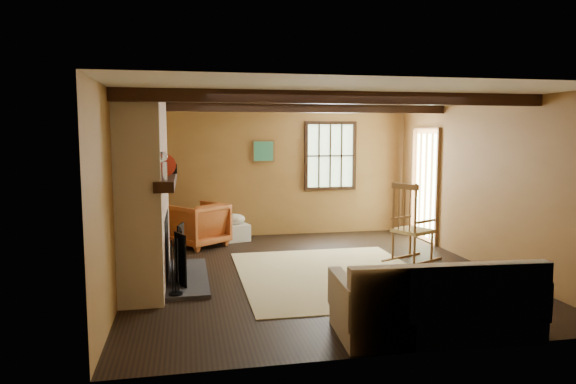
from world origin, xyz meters
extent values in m
plane|color=black|center=(0.00, 0.00, 0.00)|extent=(5.50, 5.50, 0.00)
cube|color=olive|center=(0.00, 2.75, 1.20)|extent=(5.00, 0.02, 2.40)
cube|color=olive|center=(0.00, -2.75, 1.20)|extent=(5.00, 0.02, 2.40)
cube|color=olive|center=(-2.50, 0.00, 1.20)|extent=(0.02, 5.50, 2.40)
cube|color=olive|center=(2.50, 0.00, 1.20)|extent=(0.02, 5.50, 2.40)
cube|color=silver|center=(0.00, 0.00, 2.40)|extent=(5.00, 5.50, 0.02)
cube|color=black|center=(0.00, -1.20, 2.33)|extent=(5.00, 0.12, 0.14)
cube|color=black|center=(0.00, 1.20, 2.33)|extent=(5.00, 0.12, 0.14)
cube|color=black|center=(1.00, 2.72, 1.50)|extent=(1.02, 0.06, 1.32)
cube|color=#B7D6A4|center=(1.00, 2.75, 1.50)|extent=(0.90, 0.01, 1.20)
cube|color=black|center=(1.00, 2.73, 1.50)|extent=(0.90, 0.03, 0.02)
cube|color=brown|center=(2.47, 1.70, 1.00)|extent=(0.06, 1.00, 2.06)
cube|color=#B7D6A4|center=(2.50, 1.70, 1.00)|extent=(0.01, 0.80, 1.85)
cube|color=brown|center=(-0.30, 2.72, 1.60)|extent=(0.42, 0.03, 0.42)
cube|color=#257167|center=(-0.30, 2.71, 1.60)|extent=(0.36, 0.01, 0.36)
cube|color=brown|center=(-2.25, 0.00, 1.20)|extent=(0.50, 2.20, 2.40)
cube|color=black|center=(-2.18, 0.00, 0.45)|extent=(0.38, 1.00, 0.85)
cube|color=#35353A|center=(-1.75, 0.00, 0.03)|extent=(0.55, 1.80, 0.05)
cube|color=black|center=(-1.97, 0.00, 1.35)|extent=(0.22, 2.30, 0.12)
cube|color=black|center=(-1.82, -0.43, 0.38)|extent=(0.15, 0.31, 0.66)
cube|color=black|center=(-1.82, -0.09, 0.38)|extent=(0.05, 0.33, 0.66)
cube|color=black|center=(-1.82, 0.25, 0.38)|extent=(0.09, 0.32, 0.66)
cylinder|color=black|center=(-1.88, -0.80, 0.06)|extent=(0.16, 0.16, 0.02)
cylinder|color=black|center=(-1.91, -0.83, 0.38)|extent=(0.01, 0.01, 0.66)
cylinder|color=black|center=(-1.88, -0.80, 0.38)|extent=(0.01, 0.01, 0.66)
cylinder|color=black|center=(-1.85, -0.77, 0.38)|extent=(0.01, 0.01, 0.66)
cylinder|color=white|center=(-1.98, -0.93, 1.51)|extent=(0.09, 0.09, 0.21)
sphere|color=white|center=(-1.98, -0.93, 1.67)|extent=(0.11, 0.11, 0.11)
cylinder|color=#B62614|center=(-1.98, -0.38, 1.55)|extent=(0.27, 0.12, 0.27)
cube|color=black|center=(-1.98, 0.04, 1.47)|extent=(0.27, 0.22, 0.13)
cylinder|color=black|center=(-1.98, 0.37, 1.46)|extent=(0.09, 0.09, 0.11)
cylinder|color=black|center=(-1.98, 0.62, 1.45)|extent=(0.08, 0.08, 0.09)
cube|color=beige|center=(0.20, -0.20, 0.00)|extent=(2.50, 3.00, 0.01)
cube|color=tan|center=(1.62, 0.35, 0.46)|extent=(0.64, 0.65, 0.05)
cube|color=brown|center=(1.44, 0.25, 1.15)|extent=(0.26, 0.45, 0.08)
cylinder|color=brown|center=(1.90, 0.25, 0.24)|extent=(0.04, 0.04, 0.45)
cylinder|color=brown|center=(1.72, 0.62, 0.24)|extent=(0.04, 0.04, 0.45)
cylinder|color=brown|center=(1.53, 0.07, 0.24)|extent=(0.04, 0.04, 0.45)
cylinder|color=brown|center=(1.35, 0.44, 0.24)|extent=(0.04, 0.04, 0.45)
cylinder|color=brown|center=(1.53, 0.07, 0.82)|extent=(0.04, 0.04, 0.77)
cylinder|color=brown|center=(1.35, 0.44, 0.82)|extent=(0.04, 0.04, 0.77)
cylinder|color=brown|center=(1.49, 0.16, 0.80)|extent=(0.02, 0.02, 0.64)
cylinder|color=brown|center=(1.44, 0.25, 0.80)|extent=(0.02, 0.02, 0.64)
cylinder|color=brown|center=(1.39, 0.35, 0.80)|extent=(0.02, 0.02, 0.64)
cube|color=brown|center=(1.72, 0.14, 0.64)|extent=(0.40, 0.23, 0.03)
cube|color=brown|center=(1.52, 0.55, 0.64)|extent=(0.40, 0.23, 0.03)
cube|color=brown|center=(1.72, 0.16, 0.02)|extent=(0.80, 0.43, 0.03)
cube|color=brown|center=(1.53, 0.53, 0.02)|extent=(0.80, 0.43, 0.03)
cube|color=beige|center=(0.60, -2.35, 0.21)|extent=(1.93, 0.96, 0.41)
cube|color=beige|center=(0.58, -2.71, 0.52)|extent=(1.88, 0.26, 0.52)
cube|color=beige|center=(-0.29, -2.29, 0.39)|extent=(0.18, 0.85, 0.38)
cube|color=beige|center=(1.49, -2.41, 0.39)|extent=(0.18, 0.85, 0.38)
ellipsoid|color=beige|center=(1.07, -2.29, 0.52)|extent=(0.34, 0.14, 0.34)
cylinder|color=brown|center=(-2.06, 2.60, 0.07)|extent=(0.45, 0.13, 0.13)
cylinder|color=brown|center=(-1.91, 2.60, 0.07)|extent=(0.45, 0.13, 0.13)
cylinder|color=brown|center=(-1.76, 2.60, 0.07)|extent=(0.45, 0.13, 0.13)
cylinder|color=brown|center=(-2.06, 2.60, 0.20)|extent=(0.45, 0.13, 0.13)
cylinder|color=brown|center=(-1.91, 2.60, 0.20)|extent=(0.45, 0.13, 0.13)
cylinder|color=brown|center=(-1.76, 2.60, 0.20)|extent=(0.45, 0.13, 0.13)
cube|color=white|center=(-0.90, 2.32, 0.15)|extent=(0.58, 0.50, 0.30)
ellipsoid|color=beige|center=(-0.90, 2.32, 0.40)|extent=(0.47, 0.42, 0.20)
imported|color=#BF6026|center=(-1.53, 2.00, 0.38)|extent=(1.14, 1.15, 0.75)
camera|label=1|loc=(-1.73, -6.79, 1.93)|focal=32.00mm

